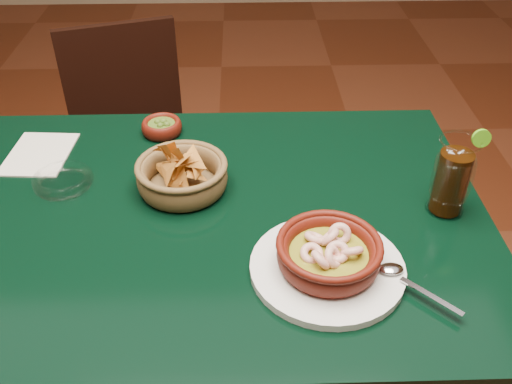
{
  "coord_description": "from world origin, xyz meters",
  "views": [
    {
      "loc": [
        0.11,
        -0.88,
        1.46
      ],
      "look_at": [
        0.14,
        -0.02,
        0.81
      ],
      "focal_mm": 40.0,
      "sensor_mm": 36.0,
      "label": 1
    }
  ],
  "objects_px": {
    "shrimp_plate": "(329,257)",
    "chip_basket": "(182,175)",
    "cola_drink": "(452,177)",
    "dining_table": "(189,248)",
    "dining_chair": "(135,148)"
  },
  "relations": [
    {
      "from": "dining_table",
      "to": "shrimp_plate",
      "type": "xyz_separation_m",
      "value": [
        0.26,
        -0.17,
        0.13
      ]
    },
    {
      "from": "dining_table",
      "to": "cola_drink",
      "type": "bearing_deg",
      "value": -1.06
    },
    {
      "from": "cola_drink",
      "to": "shrimp_plate",
      "type": "bearing_deg",
      "value": -147.16
    },
    {
      "from": "dining_table",
      "to": "shrimp_plate",
      "type": "distance_m",
      "value": 0.34
    },
    {
      "from": "dining_chair",
      "to": "cola_drink",
      "type": "xyz_separation_m",
      "value": [
        0.75,
        -0.71,
        0.37
      ]
    },
    {
      "from": "dining_chair",
      "to": "cola_drink",
      "type": "bearing_deg",
      "value": -43.47
    },
    {
      "from": "chip_basket",
      "to": "cola_drink",
      "type": "bearing_deg",
      "value": -9.36
    },
    {
      "from": "chip_basket",
      "to": "cola_drink",
      "type": "relative_size",
      "value": 1.21
    },
    {
      "from": "shrimp_plate",
      "to": "dining_chair",
      "type": "bearing_deg",
      "value": 119.45
    },
    {
      "from": "chip_basket",
      "to": "cola_drink",
      "type": "height_order",
      "value": "cola_drink"
    },
    {
      "from": "dining_chair",
      "to": "shrimp_plate",
      "type": "height_order",
      "value": "dining_chair"
    },
    {
      "from": "dining_table",
      "to": "cola_drink",
      "type": "xyz_separation_m",
      "value": [
        0.52,
        -0.01,
        0.18
      ]
    },
    {
      "from": "shrimp_plate",
      "to": "chip_basket",
      "type": "bearing_deg",
      "value": 137.03
    },
    {
      "from": "dining_table",
      "to": "cola_drink",
      "type": "relative_size",
      "value": 6.56
    },
    {
      "from": "dining_table",
      "to": "dining_chair",
      "type": "distance_m",
      "value": 0.76
    }
  ]
}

